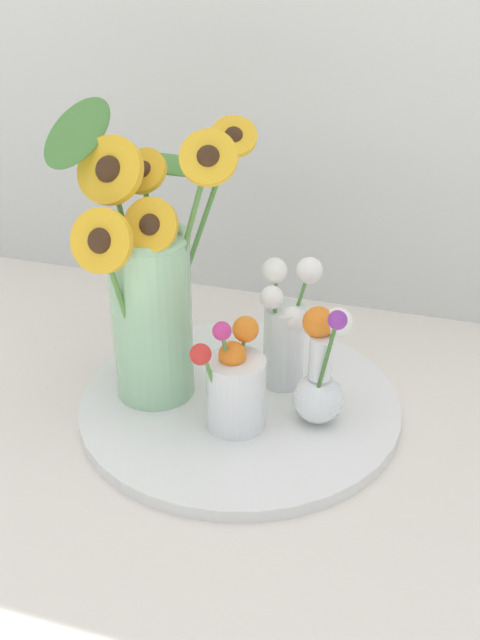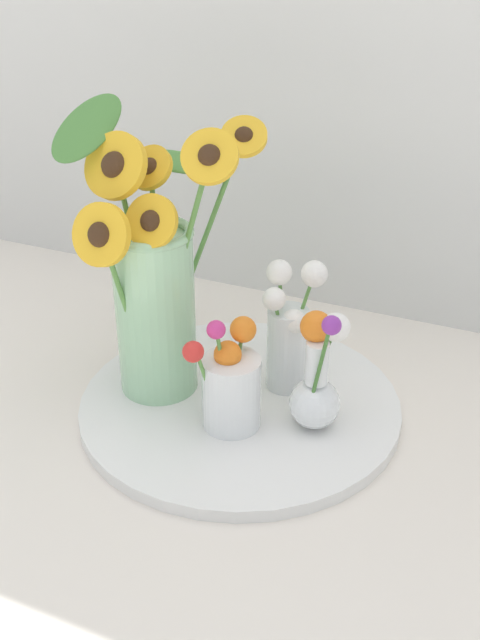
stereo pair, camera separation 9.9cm
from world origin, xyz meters
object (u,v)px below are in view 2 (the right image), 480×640
object	(u,v)px
serving_tray	(240,405)
vase_bulb_right	(318,378)
vase_small_center	(231,384)
vase_small_back	(289,332)
mason_jar_sunflowers	(154,285)

from	to	relation	value
serving_tray	vase_bulb_right	bearing A→B (deg)	-4.61
serving_tray	vase_small_center	bearing A→B (deg)	-79.10
serving_tray	vase_bulb_right	size ratio (longest dim) A/B	2.52
serving_tray	vase_small_back	size ratio (longest dim) A/B	2.33
vase_small_center	vase_small_back	world-z (taller)	vase_small_back
serving_tray	vase_bulb_right	distance (m)	0.14
mason_jar_sunflowers	serving_tray	bearing A→B (deg)	4.31
serving_tray	vase_small_center	xyz separation A→B (m)	(0.01, -0.05, 0.07)
serving_tray	vase_small_center	distance (m)	0.09
mason_jar_sunflowers	vase_small_back	world-z (taller)	mason_jar_sunflowers
vase_small_center	vase_bulb_right	world-z (taller)	vase_bulb_right
vase_bulb_right	mason_jar_sunflowers	bearing A→B (deg)	-179.99
vase_small_center	vase_bulb_right	distance (m)	0.11
vase_bulb_right	vase_small_back	world-z (taller)	vase_small_back
vase_small_center	vase_bulb_right	size ratio (longest dim) A/B	0.90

